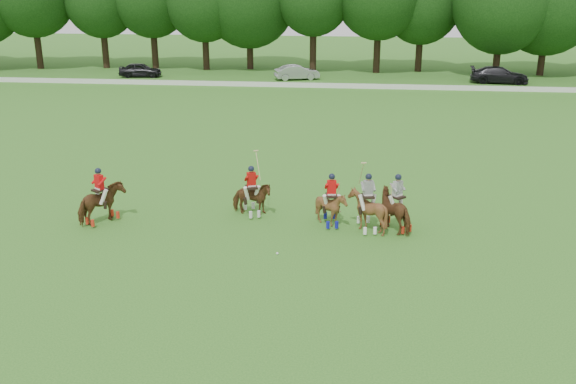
# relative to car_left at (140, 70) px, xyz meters

# --- Properties ---
(ground) EXTENTS (180.00, 180.00, 0.00)m
(ground) POSITION_rel_car_left_xyz_m (16.98, -42.50, -0.71)
(ground) COLOR #2B651D
(ground) RESTS_ON ground
(boundary_rail) EXTENTS (120.00, 0.10, 0.44)m
(boundary_rail) POSITION_rel_car_left_xyz_m (16.98, -4.50, -0.49)
(boundary_rail) COLOR white
(boundary_rail) RESTS_ON ground
(car_left) EXTENTS (4.33, 2.10, 1.42)m
(car_left) POSITION_rel_car_left_xyz_m (0.00, 0.00, 0.00)
(car_left) COLOR black
(car_left) RESTS_ON ground
(car_mid) EXTENTS (4.58, 2.81, 1.43)m
(car_mid) POSITION_rel_car_left_xyz_m (15.79, 0.00, 0.00)
(car_mid) COLOR #AAABB0
(car_mid) RESTS_ON ground
(car_right) EXTENTS (5.52, 2.68, 1.55)m
(car_right) POSITION_rel_car_left_xyz_m (35.04, 0.00, 0.06)
(car_right) COLOR black
(car_right) RESTS_ON ground
(polo_red_a) EXTENTS (1.84, 2.14, 2.36)m
(polo_red_a) POSITION_rel_car_left_xyz_m (11.54, -39.00, 0.15)
(polo_red_a) COLOR #522C16
(polo_red_a) RESTS_ON ground
(polo_red_b) EXTENTS (1.80, 1.69, 2.72)m
(polo_red_b) POSITION_rel_car_left_xyz_m (17.53, -37.40, 0.05)
(polo_red_b) COLOR #522C16
(polo_red_b) RESTS_ON ground
(polo_red_c) EXTENTS (1.38, 1.51, 2.20)m
(polo_red_c) POSITION_rel_car_left_xyz_m (20.95, -38.20, 0.07)
(polo_red_c) COLOR #522C16
(polo_red_c) RESTS_ON ground
(polo_stripe_a) EXTENTS (1.95, 2.02, 2.34)m
(polo_stripe_a) POSITION_rel_car_left_xyz_m (23.56, -38.42, 0.14)
(polo_stripe_a) COLOR #522C16
(polo_stripe_a) RESTS_ON ground
(polo_stripe_b) EXTENTS (1.64, 1.77, 2.91)m
(polo_stripe_b) POSITION_rel_car_left_xyz_m (22.40, -38.60, 0.15)
(polo_stripe_b) COLOR #522C16
(polo_stripe_b) RESTS_ON ground
(polo_ball) EXTENTS (0.09, 0.09, 0.09)m
(polo_ball) POSITION_rel_car_left_xyz_m (19.13, -41.36, -0.67)
(polo_ball) COLOR white
(polo_ball) RESTS_ON ground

